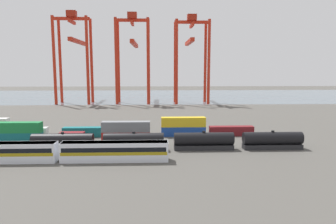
{
  "coord_description": "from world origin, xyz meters",
  "views": [
    {
      "loc": [
        12.8,
        -81.54,
        18.3
      ],
      "look_at": [
        16.5,
        18.58,
        4.48
      ],
      "focal_mm": 33.51,
      "sensor_mm": 36.0,
      "label": 1
    }
  ],
  "objects_px": {
    "freight_tank_row": "(169,141)",
    "gantry_crane_west": "(74,49)",
    "gantry_crane_central": "(133,50)",
    "shipping_container_9": "(36,132)",
    "gantry_crane_east": "(191,50)",
    "shipping_container_4": "(72,137)",
    "shipping_container_11": "(135,132)",
    "shipping_container_14": "(231,131)",
    "passenger_train": "(59,151)"
  },
  "relations": [
    {
      "from": "freight_tank_row",
      "to": "shipping_container_9",
      "type": "height_order",
      "value": "freight_tank_row"
    },
    {
      "from": "shipping_container_4",
      "to": "shipping_container_9",
      "type": "xyz_separation_m",
      "value": [
        -11.36,
        6.45,
        0.0
      ]
    },
    {
      "from": "shipping_container_11",
      "to": "passenger_train",
      "type": "bearing_deg",
      "value": -120.18
    },
    {
      "from": "shipping_container_9",
      "to": "gantry_crane_central",
      "type": "distance_m",
      "value": 94.05
    },
    {
      "from": "shipping_container_11",
      "to": "gantry_crane_west",
      "type": "relative_size",
      "value": 0.13
    },
    {
      "from": "freight_tank_row",
      "to": "shipping_container_9",
      "type": "relative_size",
      "value": 10.14
    },
    {
      "from": "shipping_container_11",
      "to": "gantry_crane_central",
      "type": "distance_m",
      "value": 92.09
    },
    {
      "from": "gantry_crane_east",
      "to": "shipping_container_4",
      "type": "bearing_deg",
      "value": -113.23
    },
    {
      "from": "gantry_crane_east",
      "to": "gantry_crane_west",
      "type": "bearing_deg",
      "value": 179.41
    },
    {
      "from": "shipping_container_9",
      "to": "shipping_container_14",
      "type": "height_order",
      "value": "same"
    },
    {
      "from": "gantry_crane_west",
      "to": "shipping_container_4",
      "type": "bearing_deg",
      "value": -76.58
    },
    {
      "from": "shipping_container_11",
      "to": "gantry_crane_west",
      "type": "distance_m",
      "value": 99.1
    },
    {
      "from": "passenger_train",
      "to": "gantry_crane_central",
      "type": "distance_m",
      "value": 114.14
    },
    {
      "from": "shipping_container_4",
      "to": "gantry_crane_central",
      "type": "height_order",
      "value": "gantry_crane_central"
    },
    {
      "from": "shipping_container_4",
      "to": "shipping_container_9",
      "type": "relative_size",
      "value": 1.0
    },
    {
      "from": "passenger_train",
      "to": "shipping_container_14",
      "type": "height_order",
      "value": "passenger_train"
    },
    {
      "from": "shipping_container_4",
      "to": "shipping_container_9",
      "type": "height_order",
      "value": "same"
    },
    {
      "from": "shipping_container_11",
      "to": "shipping_container_14",
      "type": "distance_m",
      "value": 26.61
    },
    {
      "from": "passenger_train",
      "to": "freight_tank_row",
      "type": "relative_size",
      "value": 0.71
    },
    {
      "from": "passenger_train",
      "to": "gantry_crane_central",
      "type": "relative_size",
      "value": 0.91
    },
    {
      "from": "gantry_crane_west",
      "to": "passenger_train",
      "type": "bearing_deg",
      "value": -77.64
    },
    {
      "from": "gantry_crane_central",
      "to": "gantry_crane_east",
      "type": "xyz_separation_m",
      "value": [
        31.2,
        -0.99,
        -0.19
      ]
    },
    {
      "from": "shipping_container_9",
      "to": "shipping_container_4",
      "type": "bearing_deg",
      "value": -29.56
    },
    {
      "from": "shipping_container_14",
      "to": "freight_tank_row",
      "type": "bearing_deg",
      "value": -140.39
    },
    {
      "from": "freight_tank_row",
      "to": "gantry_crane_west",
      "type": "height_order",
      "value": "gantry_crane_west"
    },
    {
      "from": "shipping_container_11",
      "to": "gantry_crane_west",
      "type": "bearing_deg",
      "value": 113.3
    },
    {
      "from": "freight_tank_row",
      "to": "gantry_crane_west",
      "type": "xyz_separation_m",
      "value": [
        -46.41,
        102.18,
        26.87
      ]
    },
    {
      "from": "shipping_container_4",
      "to": "shipping_container_9",
      "type": "distance_m",
      "value": 13.06
    },
    {
      "from": "freight_tank_row",
      "to": "shipping_container_4",
      "type": "bearing_deg",
      "value": 160.88
    },
    {
      "from": "shipping_container_11",
      "to": "gantry_crane_central",
      "type": "height_order",
      "value": "gantry_crane_central"
    },
    {
      "from": "freight_tank_row",
      "to": "shipping_container_14",
      "type": "height_order",
      "value": "freight_tank_row"
    },
    {
      "from": "shipping_container_11",
      "to": "gantry_crane_central",
      "type": "relative_size",
      "value": 0.13
    },
    {
      "from": "freight_tank_row",
      "to": "gantry_crane_central",
      "type": "relative_size",
      "value": 1.29
    },
    {
      "from": "freight_tank_row",
      "to": "shipping_container_4",
      "type": "height_order",
      "value": "freight_tank_row"
    },
    {
      "from": "shipping_container_14",
      "to": "gantry_crane_central",
      "type": "bearing_deg",
      "value": 110.64
    },
    {
      "from": "shipping_container_4",
      "to": "shipping_container_11",
      "type": "distance_m",
      "value": 16.56
    },
    {
      "from": "shipping_container_4",
      "to": "shipping_container_11",
      "type": "height_order",
      "value": "same"
    },
    {
      "from": "gantry_crane_west",
      "to": "gantry_crane_east",
      "type": "xyz_separation_m",
      "value": [
        62.41,
        -0.64,
        -0.66
      ]
    },
    {
      "from": "passenger_train",
      "to": "freight_tank_row",
      "type": "bearing_deg",
      "value": 20.56
    },
    {
      "from": "freight_tank_row",
      "to": "gantry_crane_east",
      "type": "bearing_deg",
      "value": 81.05
    },
    {
      "from": "shipping_container_4",
      "to": "gantry_crane_central",
      "type": "distance_m",
      "value": 98.43
    },
    {
      "from": "freight_tank_row",
      "to": "gantry_crane_central",
      "type": "height_order",
      "value": "gantry_crane_central"
    },
    {
      "from": "shipping_container_9",
      "to": "gantry_crane_central",
      "type": "height_order",
      "value": "gantry_crane_central"
    },
    {
      "from": "shipping_container_14",
      "to": "shipping_container_9",
      "type": "bearing_deg",
      "value": 180.0
    },
    {
      "from": "shipping_container_14",
      "to": "gantry_crane_east",
      "type": "bearing_deg",
      "value": 91.22
    },
    {
      "from": "shipping_container_14",
      "to": "shipping_container_11",
      "type": "bearing_deg",
      "value": 180.0
    },
    {
      "from": "shipping_container_11",
      "to": "gantry_crane_east",
      "type": "distance_m",
      "value": 94.17
    },
    {
      "from": "shipping_container_9",
      "to": "shipping_container_14",
      "type": "xyz_separation_m",
      "value": [
        53.22,
        0.0,
        0.0
      ]
    },
    {
      "from": "gantry_crane_central",
      "to": "shipping_container_11",
      "type": "bearing_deg",
      "value": -85.8
    },
    {
      "from": "shipping_container_11",
      "to": "gantry_crane_central",
      "type": "xyz_separation_m",
      "value": [
        -6.44,
        87.77,
        27.13
      ]
    }
  ]
}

